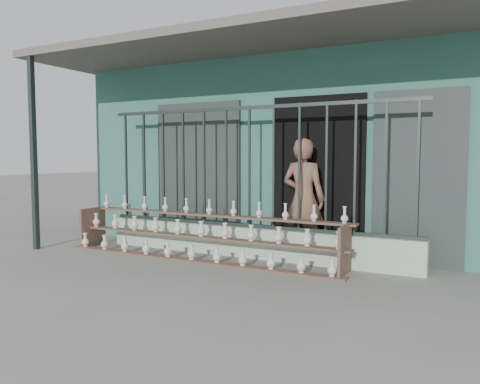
% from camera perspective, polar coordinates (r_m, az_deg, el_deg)
% --- Properties ---
extents(ground, '(60.00, 60.00, 0.00)m').
position_cam_1_polar(ground, '(5.98, -4.49, -10.26)').
color(ground, slate).
extents(workshop_building, '(7.40, 6.60, 3.21)m').
position_cam_1_polar(workshop_building, '(9.64, 8.93, 5.00)').
color(workshop_building, '#2F6358').
rests_on(workshop_building, ground).
extents(parapet_wall, '(5.00, 0.20, 0.45)m').
position_cam_1_polar(parapet_wall, '(7.04, 1.13, -6.13)').
color(parapet_wall, '#ACC8AD').
rests_on(parapet_wall, ground).
extents(security_fence, '(5.00, 0.04, 1.80)m').
position_cam_1_polar(security_fence, '(6.92, 1.14, 3.05)').
color(security_fence, '#283330').
rests_on(security_fence, parapet_wall).
extents(shelf_rack, '(4.50, 0.68, 0.85)m').
position_cam_1_polar(shelf_rack, '(6.95, -4.86, -5.17)').
color(shelf_rack, brown).
rests_on(shelf_rack, ground).
extents(elderly_woman, '(0.68, 0.48, 1.78)m').
position_cam_1_polar(elderly_woman, '(6.90, 7.74, -0.83)').
color(elderly_woman, brown).
rests_on(elderly_woman, ground).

